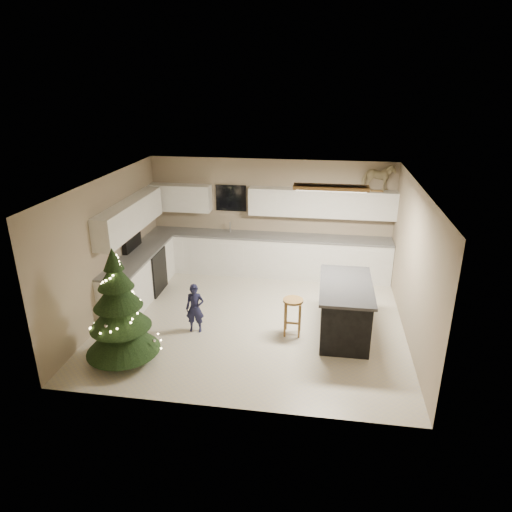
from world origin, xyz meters
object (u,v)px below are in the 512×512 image
(toddler, at_px, (195,308))
(christmas_tree, at_px, (120,316))
(island, at_px, (344,309))
(bar_stool, at_px, (293,308))
(rocking_horse, at_px, (378,177))

(toddler, bearing_deg, christmas_tree, -135.50)
(island, relative_size, bar_stool, 2.52)
(bar_stool, bearing_deg, christmas_tree, -155.21)
(island, bearing_deg, christmas_tree, -158.65)
(island, relative_size, toddler, 1.88)
(toddler, bearing_deg, rocking_horse, 36.87)
(island, relative_size, christmas_tree, 0.89)
(christmas_tree, xyz_separation_m, toddler, (0.90, 1.04, -0.34))
(bar_stool, xyz_separation_m, toddler, (-1.72, -0.17, -0.06))
(rocking_horse, bearing_deg, toddler, 128.51)
(christmas_tree, relative_size, rocking_horse, 2.84)
(christmas_tree, bearing_deg, bar_stool, 24.79)
(island, distance_m, christmas_tree, 3.78)
(island, height_order, toddler, island)
(toddler, distance_m, rocking_horse, 4.72)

